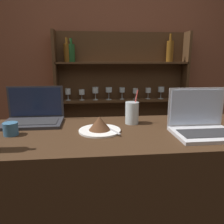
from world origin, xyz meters
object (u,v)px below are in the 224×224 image
cake_plate (100,126)px  coffee_cup (11,129)px  laptop_far (202,124)px  water_glass (132,113)px  laptop_near (34,116)px

cake_plate → coffee_cup: cake_plate is taller
laptop_far → water_glass: laptop_far is taller
cake_plate → coffee_cup: bearing=-178.6°
cake_plate → water_glass: size_ratio=1.11×
cake_plate → coffee_cup: 0.46m
laptop_near → cake_plate: 0.44m
laptop_near → cake_plate: (0.39, -0.21, -0.01)m
water_glass → coffee_cup: 0.67m
coffee_cup → laptop_far: bearing=-4.3°
cake_plate → laptop_far: bearing=-9.2°
cake_plate → coffee_cup: (-0.46, -0.01, 0.00)m
laptop_far → coffee_cup: (-0.99, 0.07, -0.02)m
laptop_near → water_glass: bearing=-7.1°
cake_plate → water_glass: (0.20, 0.13, 0.03)m
water_glass → cake_plate: bearing=-146.3°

